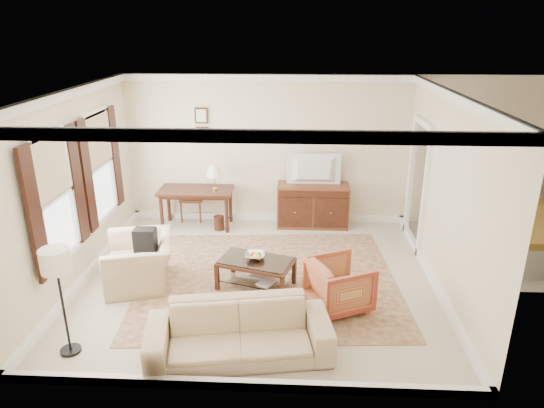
# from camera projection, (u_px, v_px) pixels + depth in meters

# --- Properties ---
(room_shell) EXTENTS (5.51, 5.01, 2.91)m
(room_shell) POSITION_uv_depth(u_px,v_px,m) (257.00, 123.00, 6.77)
(room_shell) COLOR beige
(room_shell) RESTS_ON ground
(annex_bedroom) EXTENTS (3.00, 2.70, 2.90)m
(annex_bedroom) POSITION_uv_depth(u_px,v_px,m) (522.00, 235.00, 8.38)
(annex_bedroom) COLOR beige
(annex_bedroom) RESTS_ON ground
(window_front) EXTENTS (0.12, 1.56, 1.80)m
(window_front) POSITION_uv_depth(u_px,v_px,m) (55.00, 198.00, 6.56)
(window_front) COLOR #CCB284
(window_front) RESTS_ON room_shell
(window_rear) EXTENTS (0.12, 1.56, 1.80)m
(window_rear) POSITION_uv_depth(u_px,v_px,m) (100.00, 166.00, 8.06)
(window_rear) COLOR #CCB284
(window_rear) RESTS_ON room_shell
(doorway) EXTENTS (0.10, 1.12, 2.25)m
(doorway) POSITION_uv_depth(u_px,v_px,m) (417.00, 187.00, 8.54)
(doorway) COLOR white
(doorway) RESTS_ON room_shell
(rug) EXTENTS (4.17, 3.65, 0.01)m
(rug) POSITION_uv_depth(u_px,v_px,m) (268.00, 279.00, 7.61)
(rug) COLOR maroon
(rug) RESTS_ON room_shell
(writing_desk) EXTENTS (1.41, 0.71, 0.77)m
(writing_desk) POSITION_uv_depth(u_px,v_px,m) (196.00, 195.00, 9.38)
(writing_desk) COLOR #421F13
(writing_desk) RESTS_ON room_shell
(desk_chair) EXTENTS (0.47, 0.47, 1.05)m
(desk_chair) POSITION_uv_depth(u_px,v_px,m) (192.00, 195.00, 9.76)
(desk_chair) COLOR brown
(desk_chair) RESTS_ON room_shell
(desk_lamp) EXTENTS (0.32, 0.32, 0.50)m
(desk_lamp) POSITION_uv_depth(u_px,v_px,m) (215.00, 177.00, 9.24)
(desk_lamp) COLOR silver
(desk_lamp) RESTS_ON writing_desk
(framed_prints) EXTENTS (0.25, 0.04, 0.68)m
(framed_prints) POSITION_uv_depth(u_px,v_px,m) (202.00, 125.00, 9.33)
(framed_prints) COLOR #421F13
(framed_prints) RESTS_ON room_shell
(sideboard) EXTENTS (1.38, 0.53, 0.85)m
(sideboard) POSITION_uv_depth(u_px,v_px,m) (313.00, 205.00, 9.51)
(sideboard) COLOR brown
(sideboard) RESTS_ON room_shell
(tv) EXTENTS (0.99, 0.57, 0.13)m
(tv) POSITION_uv_depth(u_px,v_px,m) (314.00, 160.00, 9.17)
(tv) COLOR black
(tv) RESTS_ON sideboard
(coffee_table) EXTENTS (1.23, 0.93, 0.46)m
(coffee_table) POSITION_uv_depth(u_px,v_px,m) (256.00, 266.00, 7.28)
(coffee_table) COLOR #421F13
(coffee_table) RESTS_ON room_shell
(fruit_bowl) EXTENTS (0.42, 0.42, 0.10)m
(fruit_bowl) POSITION_uv_depth(u_px,v_px,m) (255.00, 255.00, 7.27)
(fruit_bowl) COLOR silver
(fruit_bowl) RESTS_ON coffee_table
(book_a) EXTENTS (0.27, 0.14, 0.38)m
(book_a) POSITION_uv_depth(u_px,v_px,m) (252.00, 273.00, 7.44)
(book_a) COLOR brown
(book_a) RESTS_ON coffee_table
(book_b) EXTENTS (0.25, 0.18, 0.38)m
(book_b) POSITION_uv_depth(u_px,v_px,m) (261.00, 280.00, 7.24)
(book_b) COLOR brown
(book_b) RESTS_ON coffee_table
(striped_armchair) EXTENTS (0.98, 1.00, 0.80)m
(striped_armchair) POSITION_uv_depth(u_px,v_px,m) (339.00, 282.00, 6.73)
(striped_armchair) COLOR maroon
(striped_armchair) RESTS_ON room_shell
(club_armchair) EXTENTS (0.98, 1.27, 0.98)m
(club_armchair) POSITION_uv_depth(u_px,v_px,m) (139.00, 254.00, 7.34)
(club_armchair) COLOR tan
(club_armchair) RESTS_ON room_shell
(backpack) EXTENTS (0.32, 0.38, 0.40)m
(backpack) POSITION_uv_depth(u_px,v_px,m) (145.00, 239.00, 7.25)
(backpack) COLOR black
(backpack) RESTS_ON club_armchair
(sofa) EXTENTS (2.26, 0.99, 0.86)m
(sofa) POSITION_uv_depth(u_px,v_px,m) (239.00, 324.00, 5.74)
(sofa) COLOR tan
(sofa) RESTS_ON room_shell
(floor_lamp) EXTENTS (0.34, 0.34, 1.39)m
(floor_lamp) POSITION_uv_depth(u_px,v_px,m) (57.00, 268.00, 5.54)
(floor_lamp) COLOR black
(floor_lamp) RESTS_ON room_shell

